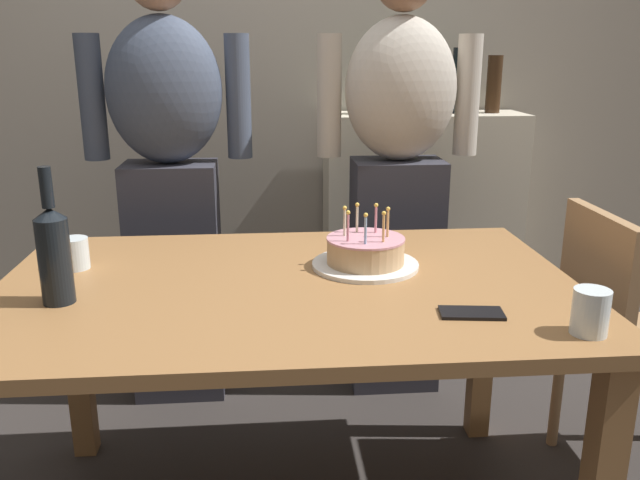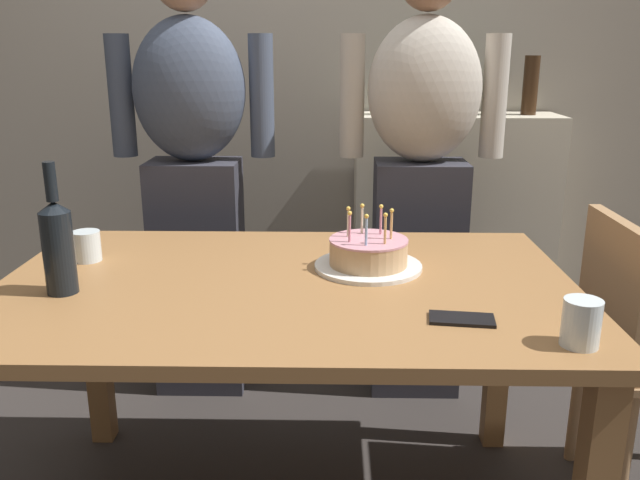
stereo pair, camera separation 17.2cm
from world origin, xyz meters
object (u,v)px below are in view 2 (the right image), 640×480
at_px(water_glass_far, 87,246).
at_px(person_woman_cardigan, 421,174).
at_px(person_man_bearded, 194,173).
at_px(wine_bottle, 58,244).
at_px(cell_phone, 462,319).
at_px(water_glass_near, 581,323).
at_px(birthday_cake, 368,255).

xyz_separation_m(water_glass_far, person_woman_cardigan, (1.03, 0.65, 0.09)).
bearing_deg(person_man_bearded, person_woman_cardigan, -180.00).
height_order(wine_bottle, cell_phone, wine_bottle).
distance_m(water_glass_near, water_glass_far, 1.32).
relative_size(water_glass_far, cell_phone, 0.60).
bearing_deg(wine_bottle, water_glass_near, -13.36).
bearing_deg(person_man_bearded, birthday_cake, 131.42).
bearing_deg(cell_phone, water_glass_far, 164.56).
bearing_deg(water_glass_near, birthday_cake, 130.21).
height_order(water_glass_near, wine_bottle, wine_bottle).
bearing_deg(cell_phone, water_glass_near, -22.26).
bearing_deg(person_woman_cardigan, cell_phone, 87.89).
distance_m(birthday_cake, cell_phone, 0.41).
bearing_deg(birthday_cake, cell_phone, -62.03).
distance_m(water_glass_far, cell_phone, 1.07).
bearing_deg(water_glass_far, birthday_cake, -3.82).
xyz_separation_m(water_glass_near, wine_bottle, (-1.18, 0.28, 0.08)).
height_order(birthday_cake, cell_phone, birthday_cake).
distance_m(water_glass_near, person_woman_cardigan, 1.20).
distance_m(water_glass_near, person_man_bearded, 1.57).
bearing_deg(wine_bottle, birthday_cake, 14.71).
height_order(cell_phone, person_man_bearded, person_man_bearded).
xyz_separation_m(birthday_cake, cell_phone, (0.19, -0.36, -0.03)).
bearing_deg(cell_phone, wine_bottle, 177.88).
distance_m(person_man_bearded, person_woman_cardigan, 0.85).
xyz_separation_m(wine_bottle, person_man_bearded, (0.15, 0.91, 0.01)).
height_order(water_glass_near, person_man_bearded, person_man_bearded).
bearing_deg(wine_bottle, cell_phone, -9.31).
distance_m(wine_bottle, person_woman_cardigan, 1.35).
height_order(water_glass_near, water_glass_far, water_glass_near).
bearing_deg(birthday_cake, water_glass_near, -49.79).
height_order(water_glass_far, cell_phone, water_glass_far).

